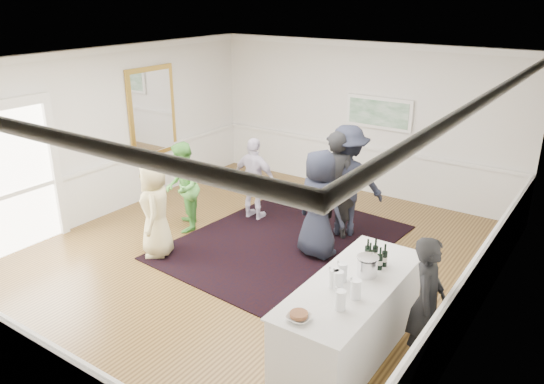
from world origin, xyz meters
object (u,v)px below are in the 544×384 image
Objects in this scene: serving_table at (351,318)px; guest_navy at (319,204)px; guest_tan at (155,209)px; ice_bucket at (367,267)px; bartender at (427,303)px; nut_bowl at (299,316)px; guest_green at (182,187)px; guest_dark_a at (346,181)px; guest_dark_b at (334,185)px; guest_lilac at (255,179)px.

serving_table is 2.60m from guest_navy.
ice_bucket is at bearing 44.10° from guest_tan.
guest_tan reaches higher than bartender.
nut_bowl is at bearing -97.42° from serving_table.
guest_green reaches higher than nut_bowl.
ice_bucket is at bearing 94.04° from guest_dark_a.
nut_bowl is at bearing 17.36° from guest_green.
guest_green reaches higher than ice_bucket.
guest_dark_a is (2.52, 1.50, 0.18)m from guest_green.
guest_tan is 6.35× the size of nut_bowl.
ice_bucket is (4.21, -1.28, 0.27)m from guest_green.
serving_table is 0.90m from bartender.
guest_dark_b is at bearing 95.56° from guest_tan.
guest_green is at bearing 163.06° from ice_bucket.
bartender reaches higher than guest_lilac.
guest_navy reaches higher than serving_table.
guest_tan is at bearing 175.73° from ice_bucket.
guest_dark_b is at bearing 35.89° from bartender.
guest_green reaches higher than guest_tan.
guest_tan is at bearing 22.97° from guest_dark_b.
guest_lilac is at bearing 105.07° from guest_green.
guest_dark_b is at bearing 113.02° from nut_bowl.
guest_tan is (-3.81, 0.52, 0.32)m from serving_table.
guest_green is 4.73m from nut_bowl.
bartender is 2.91m from guest_navy.
guest_navy reaches higher than guest_green.
nut_bowl is at bearing 83.27° from guest_dark_a.
guest_lilac is (-4.14, 2.33, -0.01)m from bartender.
guest_green reaches higher than bartender.
guest_green is at bearing 22.09° from guest_navy.
guest_navy is at bearing 44.90° from bartender.
serving_table is 1.49× the size of guest_tan.
guest_tan reaches higher than nut_bowl.
bartender is (0.78, 0.33, 0.32)m from serving_table.
guest_navy is 7.00× the size of ice_bucket.
serving_table is at bearing 138.40° from guest_lilac.
guest_dark_a is at bearing -137.15° from guest_dark_b.
nut_bowl is (-0.19, -1.22, -0.08)m from ice_bucket.
guest_dark_a is at bearing 32.00° from bartender.
ice_bucket is at bearing 100.96° from guest_dark_b.
guest_tan is at bearing 77.74° from bartender.
guest_green is (-4.92, 1.19, 0.01)m from bartender.
ice_bucket reaches higher than serving_table.
guest_dark_a reaches higher than guest_green.
nut_bowl is (1.49, -4.00, 0.01)m from guest_dark_a.
bartender is 0.99× the size of guest_green.
guest_tan reaches higher than ice_bucket.
bartender is 5.06m from guest_green.
guest_green is (-4.14, 1.51, 0.33)m from serving_table.
bartender is 0.83× the size of guest_dark_b.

